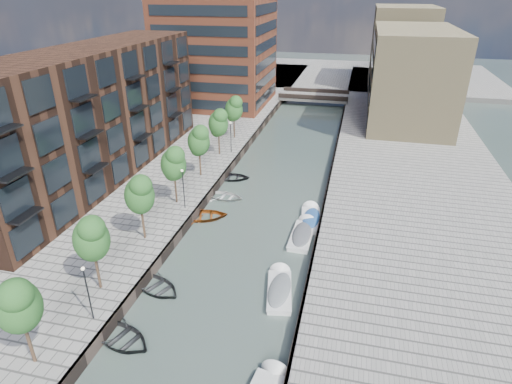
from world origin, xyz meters
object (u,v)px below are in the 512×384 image
at_px(car, 375,104).
at_px(tree_1, 91,237).
at_px(sloop_4, 231,179).
at_px(motorboat_1, 279,288).
at_px(sloop_1, 122,341).
at_px(tree_2, 139,193).
at_px(tree_5, 218,122).
at_px(sloop_2, 204,218).
at_px(tree_4, 199,140).
at_px(motorboat_3, 311,218).
at_px(sloop_3, 225,198).
at_px(motorboat_4, 303,234).
at_px(bridge, 314,97).
at_px(tree_3, 173,163).
at_px(tree_6, 234,108).
at_px(tree_0, 17,303).
at_px(sloop_0, 157,289).

bearing_deg(car, tree_1, -95.53).
relative_size(sloop_4, motorboat_1, 0.84).
bearing_deg(sloop_1, tree_2, 36.89).
bearing_deg(tree_5, car, 55.02).
bearing_deg(tree_1, tree_5, 90.00).
xyz_separation_m(tree_2, sloop_1, (3.51, -10.51, -5.31)).
relative_size(sloop_1, sloop_2, 0.96).
xyz_separation_m(sloop_2, motorboat_1, (9.41, -9.16, 0.21)).
bearing_deg(motorboat_1, tree_4, 126.36).
relative_size(motorboat_1, motorboat_3, 0.99).
xyz_separation_m(sloop_3, motorboat_4, (9.32, -5.69, 0.22)).
relative_size(tree_1, sloop_3, 1.44).
distance_m(bridge, motorboat_3, 46.01).
bearing_deg(motorboat_3, tree_4, 157.11).
relative_size(bridge, tree_1, 2.18).
relative_size(sloop_4, motorboat_3, 0.83).
distance_m(bridge, sloop_1, 64.72).
xyz_separation_m(tree_3, tree_4, (0.00, 7.00, 0.00)).
relative_size(bridge, sloop_4, 2.90).
relative_size(tree_6, motorboat_4, 1.09).
xyz_separation_m(tree_1, tree_2, (0.00, 7.00, 0.00)).
bearing_deg(bridge, sloop_1, -94.43).
distance_m(motorboat_3, car, 41.62).
distance_m(tree_0, tree_6, 42.00).
relative_size(tree_4, car, 1.43).
height_order(tree_6, motorboat_3, tree_6).
bearing_deg(motorboat_4, bridge, 95.47).
bearing_deg(sloop_2, motorboat_4, -114.54).
xyz_separation_m(tree_5, sloop_1, (3.51, -31.51, -5.31)).
bearing_deg(tree_6, sloop_0, -84.08).
bearing_deg(sloop_4, tree_5, 24.16).
relative_size(tree_1, sloop_1, 1.28).
relative_size(tree_2, sloop_4, 1.33).
relative_size(bridge, tree_5, 2.18).
bearing_deg(sloop_3, car, -16.63).
bearing_deg(tree_2, sloop_3, 70.37).
distance_m(tree_6, car, 29.41).
bearing_deg(sloop_1, tree_6, 23.65).
distance_m(tree_2, tree_4, 14.00).
bearing_deg(tree_4, tree_2, -90.00).
distance_m(tree_6, sloop_1, 39.04).
relative_size(tree_5, motorboat_3, 1.11).
bearing_deg(tree_6, sloop_1, -84.80).
height_order(motorboat_1, motorboat_4, motorboat_4).
bearing_deg(tree_5, sloop_4, -58.75).
relative_size(sloop_3, sloop_4, 0.92).
height_order(tree_6, sloop_4, tree_6).
distance_m(sloop_0, sloop_2, 11.25).
height_order(tree_0, car, tree_0).
distance_m(sloop_1, sloop_2, 16.62).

